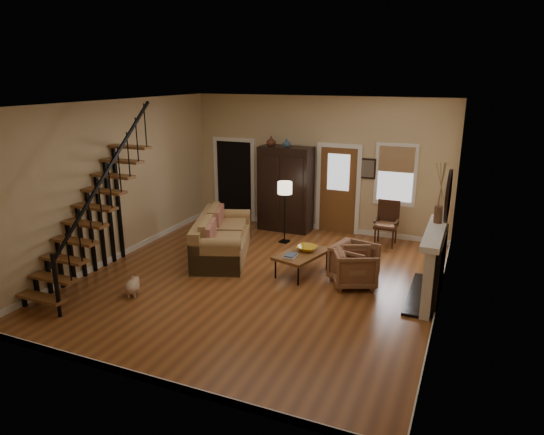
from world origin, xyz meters
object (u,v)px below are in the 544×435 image
at_px(armoire, 286,189).
at_px(coffee_table, 302,263).
at_px(armchair_left, 355,268).
at_px(sofa, 222,237).
at_px(armchair_right, 354,262).
at_px(floor_lamp, 285,213).
at_px(side_chair, 386,224).

relative_size(armoire, coffee_table, 1.83).
bearing_deg(armchair_left, coffee_table, 58.64).
height_order(sofa, coffee_table, sofa).
relative_size(sofa, armchair_right, 3.01).
distance_m(armoire, floor_lamp, 1.05).
relative_size(coffee_table, side_chair, 1.12).
bearing_deg(armoire, floor_lamp, -69.75).
xyz_separation_m(sofa, armchair_left, (2.97, -0.37, -0.08)).
xyz_separation_m(coffee_table, side_chair, (1.20, 2.34, 0.29)).
bearing_deg(floor_lamp, armchair_left, -39.81).
relative_size(armoire, sofa, 0.90).
distance_m(sofa, armchair_left, 3.00).
bearing_deg(coffee_table, side_chair, 62.78).
xyz_separation_m(coffee_table, armchair_left, (1.08, -0.13, 0.13)).
xyz_separation_m(sofa, side_chair, (3.09, 2.10, 0.08)).
height_order(sofa, armchair_left, sofa).
height_order(armchair_right, side_chair, side_chair).
xyz_separation_m(sofa, armchair_right, (2.90, -0.10, -0.08)).
xyz_separation_m(coffee_table, armchair_right, (1.01, 0.13, 0.13)).
xyz_separation_m(armchair_left, floor_lamp, (-2.08, 1.73, 0.37)).
height_order(floor_lamp, side_chair, floor_lamp).
bearing_deg(armchair_right, floor_lamp, 66.50).
xyz_separation_m(armchair_right, side_chair, (0.19, 2.21, 0.16)).
height_order(sofa, armchair_right, sofa).
height_order(sofa, side_chair, side_chair).
bearing_deg(sofa, armoire, 56.25).
bearing_deg(side_chair, armchair_right, -94.96).
distance_m(sofa, floor_lamp, 1.66).
distance_m(armchair_left, side_chair, 2.48).
xyz_separation_m(armchair_right, floor_lamp, (-2.01, 1.47, 0.37)).
height_order(armchair_left, floor_lamp, floor_lamp).
bearing_deg(sofa, armchair_right, -22.48).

